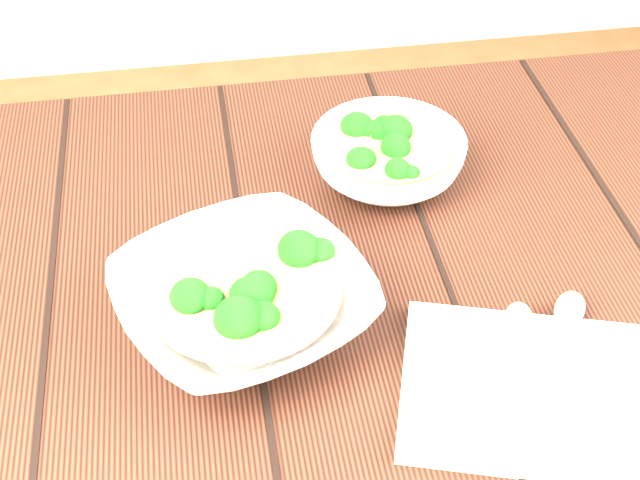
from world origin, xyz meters
The scene contains 7 objects.
table centered at (0.00, 0.00, 0.63)m, with size 1.20×0.80×0.75m.
soup_bowl_front centered at (-0.03, -0.04, 0.78)m, with size 0.31×0.31×0.07m.
soup_bowl_back centered at (0.16, 0.17, 0.78)m, with size 0.20×0.20×0.06m.
trivet centered at (-0.01, 0.07, 0.76)m, with size 0.11×0.11×0.03m, color black.
napkin centered at (0.21, -0.16, 0.76)m, with size 0.22×0.18×0.01m, color beige.
spoon_left centered at (0.21, -0.12, 0.77)m, with size 0.09×0.18×0.01m.
spoon_right centered at (0.26, -0.11, 0.77)m, with size 0.11×0.16×0.01m.
Camera 1 is at (-0.05, -0.63, 1.39)m, focal length 50.00 mm.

